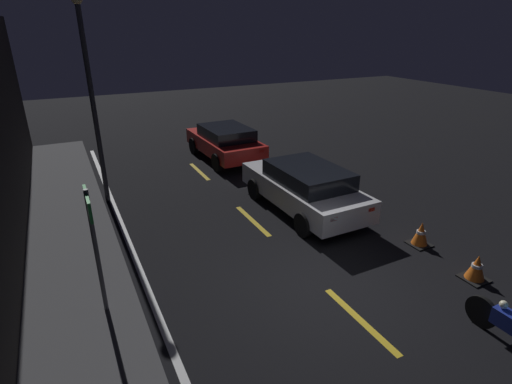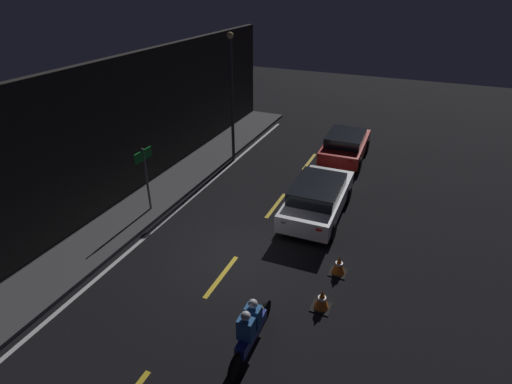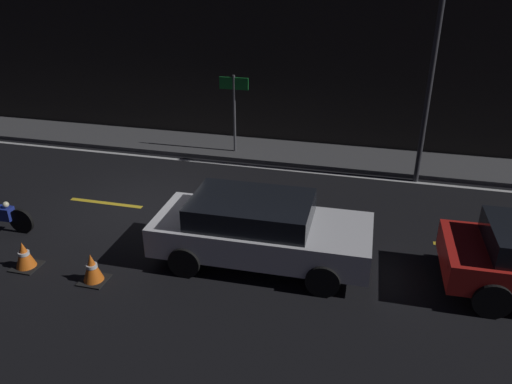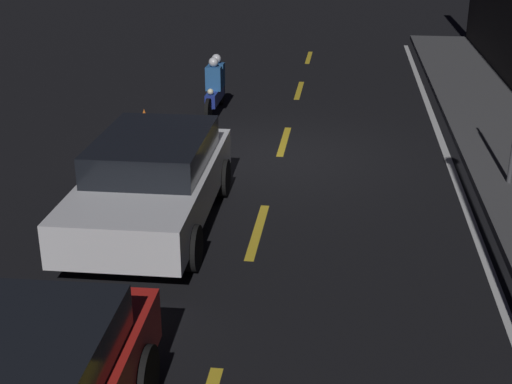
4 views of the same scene
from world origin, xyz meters
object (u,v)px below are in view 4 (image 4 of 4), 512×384
(motorcycle, at_px, (215,87))
(traffic_cone_near, at_px, (145,122))
(sedan_white, at_px, (153,179))
(traffic_cone_mid, at_px, (118,144))

(motorcycle, bearing_deg, traffic_cone_near, -32.22)
(sedan_white, bearing_deg, motorcycle, -179.09)
(sedan_white, relative_size, traffic_cone_mid, 7.25)
(sedan_white, bearing_deg, traffic_cone_near, -163.67)
(traffic_cone_near, distance_m, traffic_cone_mid, 1.58)
(sedan_white, relative_size, traffic_cone_near, 7.57)
(sedan_white, xyz_separation_m, traffic_cone_mid, (-2.94, -1.50, -0.46))
(traffic_cone_mid, bearing_deg, sedan_white, 26.96)
(motorcycle, xyz_separation_m, traffic_cone_mid, (3.51, -1.28, -0.34))
(sedan_white, distance_m, traffic_cone_near, 4.76)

